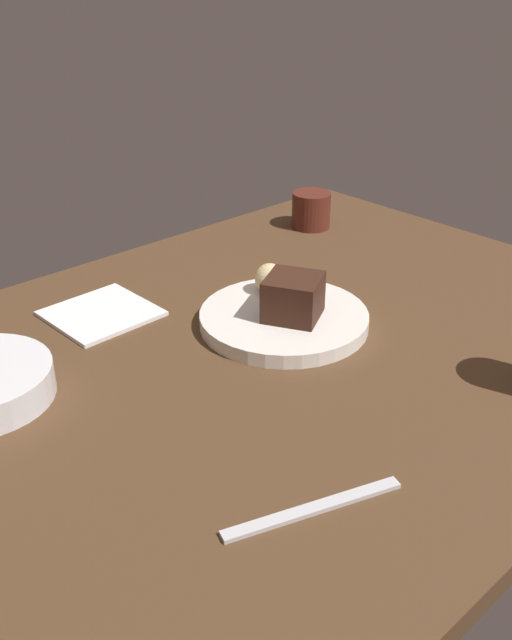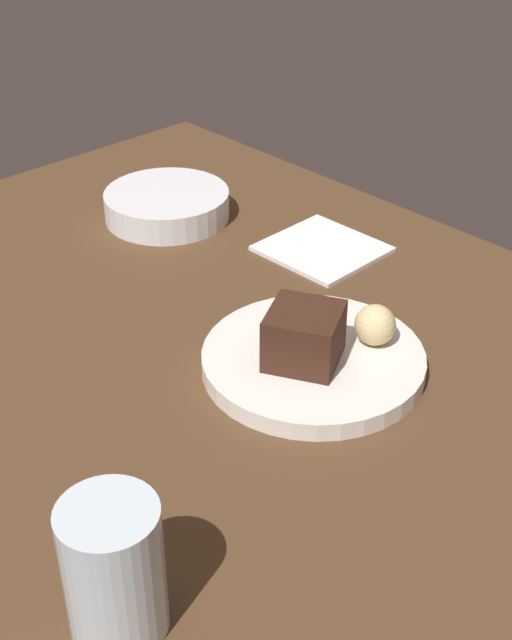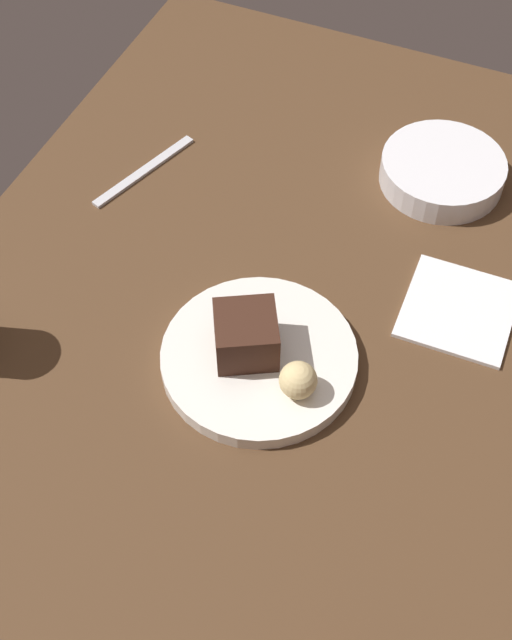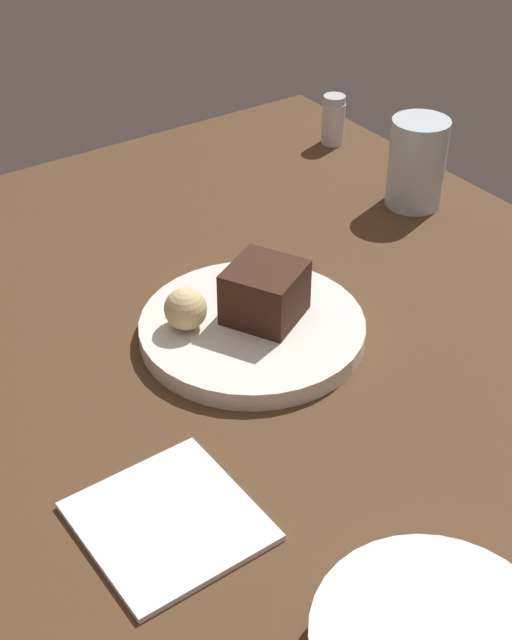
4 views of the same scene
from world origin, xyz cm
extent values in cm
cube|color=#4C331E|center=(0.00, 0.00, 1.50)|extent=(120.00, 84.00, 3.00)
cylinder|color=white|center=(8.15, 3.28, 4.03)|extent=(24.03, 24.03, 2.07)
cube|color=#381E14|center=(8.23, 1.62, 8.05)|extent=(9.98, 9.99, 5.97)
sphere|color=#DBC184|center=(11.26, 9.49, 7.32)|extent=(4.51, 4.51, 4.51)
cylinder|color=silver|center=(41.79, -34.38, 6.13)|extent=(3.45, 3.45, 6.26)
cylinder|color=silver|center=(41.79, -34.38, 9.86)|extent=(3.28, 3.28, 1.20)
cylinder|color=silver|center=(20.68, -31.33, 8.91)|extent=(7.55, 7.55, 11.82)
cube|color=white|center=(-9.33, 23.66, 3.30)|extent=(14.51, 14.04, 0.60)
camera|label=1|loc=(-55.55, -59.78, 51.41)|focal=40.01mm
camera|label=2|loc=(59.06, -53.52, 58.52)|focal=48.85mm
camera|label=3|loc=(62.24, 26.08, 90.17)|focal=47.98mm
camera|label=4|loc=(-54.79, 46.09, 60.17)|focal=49.98mm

